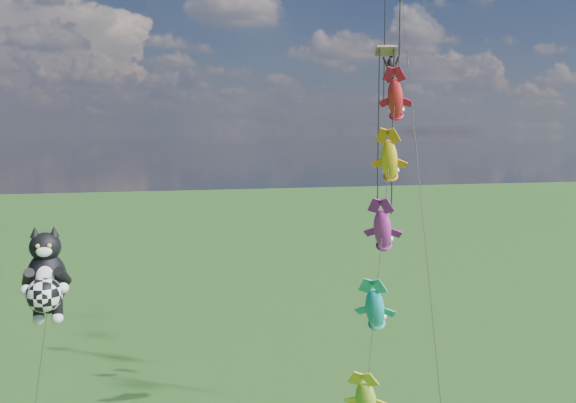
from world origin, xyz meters
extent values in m
cylinder|color=black|center=(-3.69, 7.02, 3.66)|extent=(0.94, 2.64, 7.03)
ellipsoid|color=black|center=(-3.24, 8.59, 8.57)|extent=(2.31, 2.08, 2.80)
ellipsoid|color=black|center=(-3.24, 8.50, 10.24)|extent=(1.82, 1.73, 1.42)
cone|color=black|center=(-3.67, 8.50, 10.98)|extent=(0.61, 0.61, 0.53)
cone|color=black|center=(-2.80, 8.50, 10.98)|extent=(0.61, 0.61, 0.53)
ellipsoid|color=white|center=(-3.24, 7.93, 10.11)|extent=(0.81, 0.57, 0.51)
ellipsoid|color=white|center=(-3.24, 7.93, 8.84)|extent=(0.93, 0.58, 1.16)
sphere|color=gold|center=(-3.50, 7.87, 10.39)|extent=(0.21, 0.21, 0.21)
sphere|color=gold|center=(-2.97, 7.87, 10.39)|extent=(0.21, 0.21, 0.21)
sphere|color=white|center=(-4.07, 7.67, 8.35)|extent=(0.53, 0.53, 0.53)
sphere|color=white|center=(-2.41, 7.67, 8.35)|extent=(0.53, 0.53, 0.53)
sphere|color=white|center=(-3.67, 8.45, 6.69)|extent=(0.56, 0.56, 0.56)
sphere|color=white|center=(-2.80, 8.45, 6.69)|extent=(0.56, 0.56, 0.56)
sphere|color=white|center=(-3.24, 7.40, 8.14)|extent=(1.66, 1.66, 1.66)
cylinder|color=black|center=(10.77, 0.51, 10.39)|extent=(7.80, 13.81, 20.50)
ellipsoid|color=green|center=(9.06, -2.52, 5.89)|extent=(1.63, 2.09, 2.25)
ellipsoid|color=#1984BF|center=(10.15, -0.59, 8.75)|extent=(1.63, 2.09, 2.25)
ellipsoid|color=#D833A4|center=(11.23, 1.34, 11.62)|extent=(1.63, 2.09, 2.25)
ellipsoid|color=yellow|center=(12.32, 3.27, 14.49)|extent=(1.63, 2.09, 2.25)
ellipsoid|color=red|center=(13.41, 5.20, 17.36)|extent=(1.63, 2.09, 2.25)
cylinder|color=black|center=(13.32, 2.32, 13.96)|extent=(4.33, 16.55, 27.64)
cube|color=green|center=(13.99, 7.79, 19.98)|extent=(1.19, 0.86, 0.54)
cylinder|color=black|center=(13.61, 7.79, 15.58)|extent=(0.08, 0.08, 8.79)
cylinder|color=black|center=(14.37, 7.79, 15.58)|extent=(0.08, 0.08, 8.79)
cylinder|color=black|center=(15.05, 10.58, 21.82)|extent=(0.08, 0.08, 9.67)
cylinder|color=black|center=(15.89, 10.58, 21.82)|extent=(0.08, 0.08, 9.67)
camera|label=1|loc=(0.62, -23.96, 15.77)|focal=40.00mm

